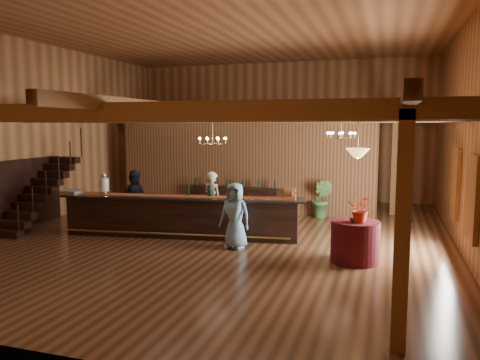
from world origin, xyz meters
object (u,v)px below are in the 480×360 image
(chandelier_left, at_px, (213,140))
(pendant_lamp, at_px, (358,153))
(backbar_shelf, at_px, (235,200))
(guest, at_px, (235,216))
(raffle_drum, at_px, (289,193))
(round_table, at_px, (355,242))
(tasting_bar, at_px, (181,216))
(beverage_dispenser, at_px, (104,184))
(bartender, at_px, (213,202))
(floor_plant, at_px, (322,199))
(chandelier_right, at_px, (341,135))
(staff_second, at_px, (134,199))

(chandelier_left, xyz_separation_m, pendant_lamp, (4.02, -1.82, -0.17))
(backbar_shelf, height_order, guest, guest)
(raffle_drum, xyz_separation_m, round_table, (1.77, -1.37, -0.81))
(tasting_bar, xyz_separation_m, round_table, (4.64, -1.02, -0.10))
(beverage_dispenser, xyz_separation_m, backbar_shelf, (2.53, 3.87, -0.93))
(tasting_bar, bearing_deg, bartender, 43.78)
(beverage_dispenser, relative_size, round_table, 0.57)
(backbar_shelf, relative_size, pendant_lamp, 3.56)
(raffle_drum, xyz_separation_m, backbar_shelf, (-2.54, 3.27, -0.82))
(backbar_shelf, distance_m, round_table, 6.33)
(floor_plant, bearing_deg, chandelier_right, -64.34)
(backbar_shelf, height_order, pendant_lamp, pendant_lamp)
(raffle_drum, xyz_separation_m, guest, (-1.11, -1.06, -0.46))
(backbar_shelf, height_order, chandelier_left, chandelier_left)
(round_table, height_order, chandelier_right, chandelier_right)
(chandelier_right, distance_m, bartender, 4.11)
(tasting_bar, distance_m, pendant_lamp, 5.09)
(backbar_shelf, distance_m, guest, 4.57)
(raffle_drum, height_order, floor_plant, raffle_drum)
(beverage_dispenser, height_order, chandelier_left, chandelier_left)
(floor_plant, bearing_deg, guest, -108.88)
(staff_second, distance_m, guest, 3.88)
(raffle_drum, xyz_separation_m, pendant_lamp, (1.77, -1.37, 1.13))
(round_table, height_order, staff_second, staff_second)
(chandelier_right, distance_m, guest, 4.16)
(staff_second, bearing_deg, bartender, 176.56)
(chandelier_right, xyz_separation_m, guest, (-2.20, -2.97, -1.90))
(chandelier_left, distance_m, bartender, 1.72)
(tasting_bar, distance_m, beverage_dispenser, 2.36)
(backbar_shelf, bearing_deg, floor_plant, 8.93)
(tasting_bar, distance_m, bartender, 1.04)
(chandelier_left, height_order, chandelier_right, same)
(raffle_drum, distance_m, chandelier_left, 2.64)
(pendant_lamp, height_order, floor_plant, pendant_lamp)
(raffle_drum, distance_m, chandelier_right, 2.63)
(beverage_dispenser, xyz_separation_m, guest, (3.96, -0.46, -0.58))
(backbar_shelf, relative_size, chandelier_right, 4.00)
(tasting_bar, relative_size, floor_plant, 5.32)
(pendant_lamp, distance_m, bartender, 4.67)
(round_table, xyz_separation_m, staff_second, (-6.48, 1.73, 0.38))
(beverage_dispenser, bearing_deg, round_table, -6.39)
(round_table, distance_m, chandelier_left, 4.90)
(beverage_dispenser, xyz_separation_m, staff_second, (0.36, 0.97, -0.55))
(round_table, height_order, bartender, bartender)
(bartender, xyz_separation_m, staff_second, (-2.45, -0.06, -0.02))
(pendant_lamp, bearing_deg, round_table, 0.00)
(tasting_bar, relative_size, staff_second, 3.95)
(backbar_shelf, distance_m, floor_plant, 2.95)
(chandelier_left, height_order, guest, chandelier_left)
(chandelier_left, xyz_separation_m, chandelier_right, (3.35, 1.45, 0.14))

